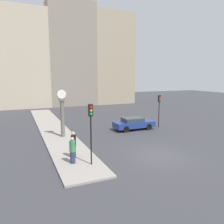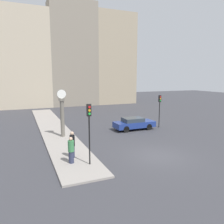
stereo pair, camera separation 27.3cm
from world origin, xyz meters
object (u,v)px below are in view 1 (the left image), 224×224
(sedan_car, at_px, (134,123))
(pedestrian_black_jacket, at_px, (74,145))
(pedestrian_green_hoodie, at_px, (73,150))
(traffic_light_near, at_px, (91,122))
(traffic_light_far, at_px, (159,104))
(street_clock, at_px, (62,114))

(sedan_car, distance_m, pedestrian_black_jacket, 10.08)
(pedestrian_green_hoodie, bearing_deg, traffic_light_near, -33.11)
(traffic_light_near, distance_m, traffic_light_far, 12.93)
(street_clock, distance_m, pedestrian_black_jacket, 5.90)
(sedan_car, bearing_deg, traffic_light_far, -1.69)
(traffic_light_near, bearing_deg, traffic_light_far, 35.35)
(traffic_light_near, xyz_separation_m, pedestrian_green_hoodie, (-1.04, 0.68, -1.93))
(sedan_car, bearing_deg, pedestrian_green_hoodie, -140.61)
(traffic_light_near, xyz_separation_m, street_clock, (-0.36, 7.36, -0.67))
(pedestrian_black_jacket, bearing_deg, pedestrian_green_hoodie, -107.55)
(sedan_car, xyz_separation_m, street_clock, (-7.71, -0.21, 1.56))
(traffic_light_near, relative_size, traffic_light_far, 1.07)
(traffic_light_far, relative_size, street_clock, 0.82)
(sedan_car, xyz_separation_m, traffic_light_far, (3.19, -0.09, 1.93))
(traffic_light_far, height_order, street_clock, street_clock)
(traffic_light_far, distance_m, pedestrian_black_jacket, 12.83)
(traffic_light_near, bearing_deg, sedan_car, 45.86)
(street_clock, height_order, pedestrian_green_hoodie, street_clock)
(traffic_light_far, bearing_deg, pedestrian_black_jacket, -152.49)
(street_clock, relative_size, pedestrian_black_jacket, 2.39)
(sedan_car, distance_m, traffic_light_near, 10.79)
(traffic_light_near, height_order, traffic_light_far, traffic_light_near)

